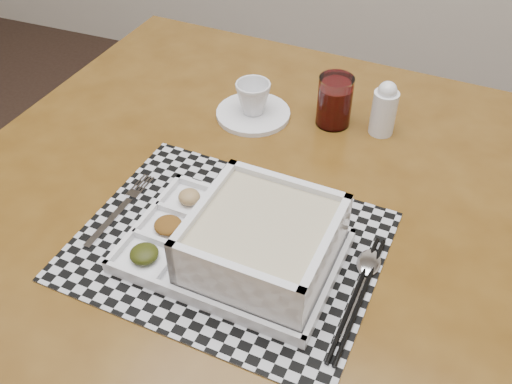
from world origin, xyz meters
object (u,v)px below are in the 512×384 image
Objects in this scene: serving_tray at (255,245)px; juice_glass at (334,103)px; dining_table at (255,237)px; cup at (253,98)px; creamer_bottle at (384,109)px.

juice_glass is at bearing 88.26° from serving_tray.
serving_tray is (0.05, -0.13, 0.13)m from dining_table.
cup reaches higher than dining_table.
juice_glass reaches higher than cup.
serving_tray is 0.39m from cup.
juice_glass is at bearing 77.59° from dining_table.
dining_table is 16.39× the size of cup.
juice_glass reaches higher than dining_table.
dining_table is at bearing -43.65° from cup.
creamer_bottle is at bearing 60.71° from dining_table.
creamer_bottle is at bearing 32.97° from cup.
serving_tray reaches higher than juice_glass.
cup is at bearing -171.53° from creamer_bottle.
serving_tray reaches higher than cup.
creamer_bottle reaches higher than juice_glass.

